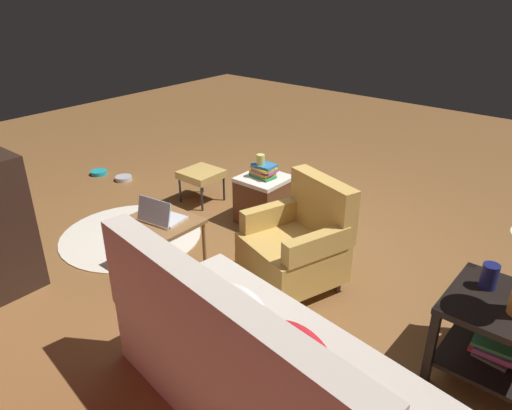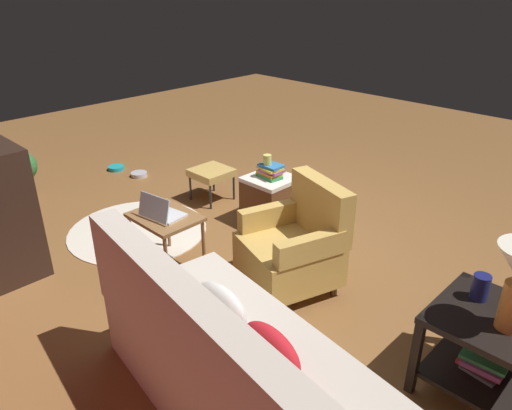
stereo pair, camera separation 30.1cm
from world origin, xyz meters
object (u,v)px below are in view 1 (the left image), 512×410
object	(u,v)px
book_stack_shelf	(494,349)
book_stack_hamper	(264,171)
side_table	(500,329)
ottoman	(201,175)
couch	(259,370)
potted_plant	(3,178)
armchair	(298,244)
laptop_desk	(165,225)
wicker_hamper	(264,199)
laptop	(160,216)
small_vase	(489,276)
pet_bowl_steel	(124,178)
yellow_mug	(261,160)
tv_remote	(261,171)
pet_bowl_teal	(99,173)

from	to	relation	value
book_stack_shelf	book_stack_hamper	world-z (taller)	book_stack_hamper
side_table	ottoman	size ratio (longest dim) A/B	1.60
couch	book_stack_hamper	bearing A→B (deg)	-51.71
book_stack_shelf	potted_plant	distance (m)	4.81
armchair	laptop_desk	world-z (taller)	armchair
armchair	laptop_desk	distance (m)	1.10
armchair	wicker_hamper	world-z (taller)	armchair
side_table	potted_plant	world-z (taller)	same
laptop	small_vase	bearing A→B (deg)	-165.31
laptop_desk	wicker_hamper	distance (m)	1.23
book_stack_hamper	potted_plant	size ratio (longest dim) A/B	0.48
book_stack_hamper	armchair	bearing A→B (deg)	142.77
pet_bowl_steel	book_stack_shelf	bearing A→B (deg)	173.67
book_stack_shelf	ottoman	xyz separation A→B (m)	(3.23, -0.68, 0.11)
book_stack_shelf	laptop	size ratio (longest dim) A/B	0.77
armchair	yellow_mug	bearing A→B (deg)	-35.70
wicker_hamper	tv_remote	size ratio (longest dim) A/B	3.00
couch	wicker_hamper	size ratio (longest dim) A/B	4.17
book_stack_hamper	side_table	bearing A→B (deg)	162.74
couch	laptop_desk	xyz separation A→B (m)	(1.55, -0.67, 0.10)
armchair	pet_bowl_steel	world-z (taller)	armchair
couch	laptop	xyz separation A→B (m)	(1.54, -0.63, 0.20)
book_stack_shelf	wicker_hamper	world-z (taller)	wicker_hamper
laptop	ottoman	world-z (taller)	laptop
book_stack_shelf	potted_plant	size ratio (longest dim) A/B	0.50
armchair	book_stack_hamper	xyz separation A→B (m)	(0.90, -0.69, 0.18)
armchair	laptop_desk	xyz separation A→B (m)	(0.96, 0.53, 0.06)
tv_remote	laptop_desk	bearing A→B (deg)	107.91
couch	small_vase	world-z (taller)	couch
side_table	tv_remote	world-z (taller)	side_table
wicker_hamper	pet_bowl_steel	world-z (taller)	wicker_hamper
wicker_hamper	pet_bowl_teal	bearing A→B (deg)	8.08
laptop_desk	yellow_mug	world-z (taller)	yellow_mug
armchair	yellow_mug	world-z (taller)	armchair
laptop	side_table	bearing A→B (deg)	-168.32
side_table	tv_remote	size ratio (longest dim) A/B	4.00
book_stack_hamper	couch	bearing A→B (deg)	128.29
laptop	pet_bowl_teal	distance (m)	2.56
book_stack_hamper	wicker_hamper	bearing A→B (deg)	152.23
wicker_hamper	pet_bowl_steel	distance (m)	2.02
couch	book_stack_shelf	world-z (taller)	couch
armchair	side_table	bearing A→B (deg)	177.61
armchair	book_stack_shelf	xyz separation A→B (m)	(-1.51, 0.06, -0.16)
yellow_mug	potted_plant	world-z (taller)	yellow_mug
ottoman	side_table	bearing A→B (deg)	168.03
book_stack_shelf	laptop	bearing A→B (deg)	11.77
pet_bowl_steel	potted_plant	size ratio (longest dim) A/B	0.36
small_vase	side_table	bearing A→B (deg)	144.46
laptop	yellow_mug	size ratio (longest dim) A/B	3.53
book_stack_shelf	ottoman	bearing A→B (deg)	-11.89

